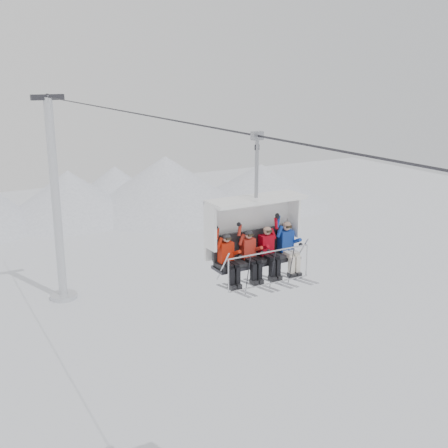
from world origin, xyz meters
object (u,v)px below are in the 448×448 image
chairlift_carrier (253,229)px  skier_far_left (228,258)px  skier_center_right (269,250)px  skier_center_left (250,254)px  lift_tower_right (57,216)px  skier_far_right (288,246)px

chairlift_carrier → skier_far_left: bearing=-161.2°
skier_far_left → skier_center_right: (1.28, 0.00, 0.01)m
skier_center_left → skier_center_right: 0.60m
lift_tower_right → skier_center_left: (-0.29, -23.93, 4.39)m
chairlift_carrier → skier_center_right: size_ratio=2.36×
skier_center_right → skier_far_left: bearing=-179.9°
skier_center_left → skier_far_right: skier_far_right is taller
chairlift_carrier → skier_far_right: chairlift_carrier is taller
lift_tower_right → skier_far_left: bearing=-92.3°
skier_far_right → skier_center_left: bearing=-179.6°
skier_center_right → skier_center_left: bearing=-179.7°
chairlift_carrier → skier_center_left: chairlift_carrier is taller
lift_tower_right → skier_far_right: 24.35m
skier_far_left → skier_far_right: size_ratio=1.00×
skier_center_right → skier_far_right: skier_far_right is taller
skier_center_left → skier_far_right: (1.25, 0.01, 0.03)m
lift_tower_right → skier_far_left: 24.35m
skier_far_right → skier_center_right: bearing=-179.4°
chairlift_carrier → skier_far_left: (-0.97, -0.33, -0.58)m
skier_center_right → chairlift_carrier: bearing=133.6°
skier_far_left → skier_far_right: skier_far_right is taller
lift_tower_right → chairlift_carrier: size_ratio=3.38×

